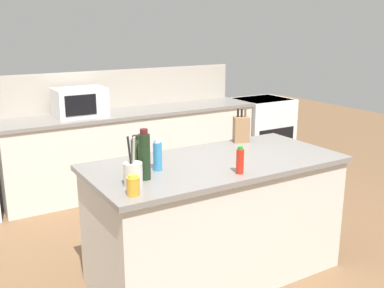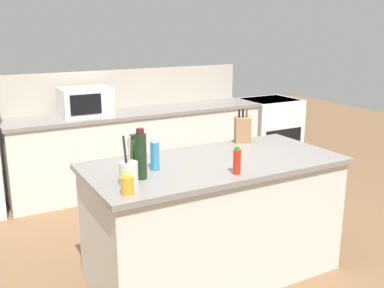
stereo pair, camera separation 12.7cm
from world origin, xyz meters
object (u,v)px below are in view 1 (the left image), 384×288
(knife_block, at_px, (241,129))
(dish_soap_bottle, at_px, (158,156))
(microwave, at_px, (80,102))
(utensil_crock, at_px, (133,173))
(range_oven, at_px, (262,130))
(wine_bottle, at_px, (144,156))
(hot_sauce_bottle, at_px, (240,161))
(honey_jar, at_px, (133,186))
(olive_oil_bottle, at_px, (136,156))

(knife_block, distance_m, dish_soap_bottle, 1.04)
(microwave, distance_m, utensil_crock, 2.41)
(range_oven, distance_m, utensil_crock, 3.89)
(microwave, relative_size, utensil_crock, 1.71)
(microwave, bearing_deg, dish_soap_bottle, -93.67)
(knife_block, distance_m, wine_bottle, 1.23)
(hot_sauce_bottle, distance_m, wine_bottle, 0.65)
(wine_bottle, bearing_deg, range_oven, 38.24)
(range_oven, height_order, wine_bottle, wine_bottle)
(range_oven, xyz_separation_m, microwave, (-2.62, 0.00, 0.63))
(wine_bottle, relative_size, dish_soap_bottle, 1.51)
(knife_block, height_order, hot_sauce_bottle, knife_block)
(hot_sauce_bottle, bearing_deg, wine_bottle, 159.31)
(microwave, height_order, dish_soap_bottle, microwave)
(range_oven, distance_m, honey_jar, 4.04)
(range_oven, relative_size, olive_oil_bottle, 3.35)
(utensil_crock, xyz_separation_m, wine_bottle, (0.12, 0.08, 0.08))
(microwave, bearing_deg, range_oven, -0.00)
(dish_soap_bottle, height_order, honey_jar, dish_soap_bottle)
(range_oven, distance_m, knife_block, 2.63)
(wine_bottle, xyz_separation_m, olive_oil_bottle, (-0.01, 0.11, -0.03))
(range_oven, bearing_deg, honey_jar, -140.85)
(microwave, xyz_separation_m, dish_soap_bottle, (-0.14, -2.18, -0.05))
(hot_sauce_bottle, distance_m, dish_soap_bottle, 0.57)
(knife_block, xyz_separation_m, wine_bottle, (-1.14, -0.46, 0.05))
(knife_block, bearing_deg, wine_bottle, -135.12)
(wine_bottle, bearing_deg, knife_block, 21.95)
(olive_oil_bottle, bearing_deg, honey_jar, -117.07)
(knife_block, height_order, utensil_crock, utensil_crock)
(olive_oil_bottle, bearing_deg, hot_sauce_bottle, -28.90)
(honey_jar, bearing_deg, microwave, 79.24)
(olive_oil_bottle, bearing_deg, microwave, 82.00)
(range_oven, relative_size, hot_sauce_bottle, 4.82)
(utensil_crock, distance_m, olive_oil_bottle, 0.22)
(knife_block, xyz_separation_m, olive_oil_bottle, (-1.15, -0.35, 0.02))
(olive_oil_bottle, bearing_deg, knife_block, 16.78)
(hot_sauce_bottle, relative_size, olive_oil_bottle, 0.69)
(hot_sauce_bottle, xyz_separation_m, honey_jar, (-0.79, 0.00, -0.03))
(knife_block, height_order, wine_bottle, wine_bottle)
(wine_bottle, relative_size, olive_oil_bottle, 1.23)
(knife_block, distance_m, utensil_crock, 1.36)
(knife_block, bearing_deg, dish_soap_bottle, -138.20)
(range_oven, xyz_separation_m, honey_jar, (-3.10, -2.53, 0.53))
(hot_sauce_bottle, height_order, dish_soap_bottle, dish_soap_bottle)
(utensil_crock, bearing_deg, honey_jar, -114.19)
(microwave, xyz_separation_m, hot_sauce_bottle, (0.31, -2.53, -0.07))
(hot_sauce_bottle, bearing_deg, range_oven, 47.56)
(utensil_crock, bearing_deg, microwave, 80.15)
(range_oven, distance_m, microwave, 2.70)
(range_oven, bearing_deg, hot_sauce_bottle, -132.44)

